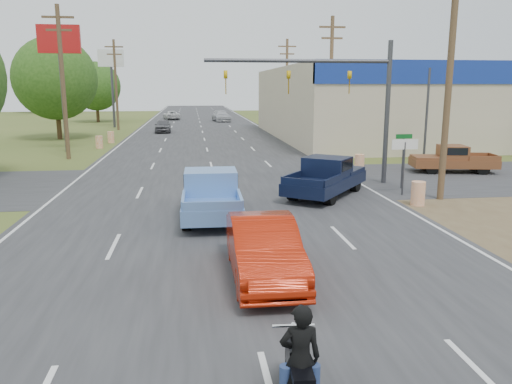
{
  "coord_description": "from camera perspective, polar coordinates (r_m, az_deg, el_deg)",
  "views": [
    {
      "loc": [
        -1.14,
        -6.97,
        4.75
      ],
      "look_at": [
        0.96,
        9.37,
        1.3
      ],
      "focal_mm": 35.0,
      "sensor_mm": 36.0,
      "label": 1
    }
  ],
  "objects": [
    {
      "name": "navy_pickup",
      "position": [
        22.52,
        8.12,
        1.81
      ],
      "size": [
        4.78,
        5.41,
        1.74
      ],
      "rotation": [
        0.0,
        0.0,
        -0.65
      ],
      "color": "black",
      "rests_on": "ground"
    },
    {
      "name": "rider",
      "position": [
        7.65,
        5.05,
        -19.07
      ],
      "size": [
        0.63,
        0.44,
        1.67
      ],
      "primitive_type": "imported",
      "rotation": [
        0.0,
        0.0,
        3.08
      ],
      "color": "black",
      "rests_on": "ground"
    },
    {
      "name": "utility_pole_2",
      "position": [
        39.44,
        8.55,
        12.53
      ],
      "size": [
        2.0,
        0.28,
        10.0
      ],
      "color": "#4C3823",
      "rests_on": "ground"
    },
    {
      "name": "tree_6",
      "position": [
        105.99,
        -23.64,
        11.82
      ],
      "size": [
        8.82,
        8.82,
        10.92
      ],
      "color": "#422D19",
      "rests_on": "ground"
    },
    {
      "name": "red_convertible",
      "position": [
        12.65,
        0.89,
        -6.56
      ],
      "size": [
        1.63,
        4.64,
        1.53
      ],
      "primitive_type": "imported",
      "rotation": [
        0.0,
        0.0,
        -0.0
      ],
      "color": "#AA1C07",
      "rests_on": "ground"
    },
    {
      "name": "barrel_3",
      "position": [
        45.72,
        -16.25,
        6.03
      ],
      "size": [
        0.56,
        0.56,
        1.0
      ],
      "primitive_type": "cylinder",
      "color": "orange",
      "rests_on": "ground"
    },
    {
      "name": "distant_car_white",
      "position": [
        77.48,
        -9.63,
        8.64
      ],
      "size": [
        2.85,
        4.95,
        1.3
      ],
      "primitive_type": "imported",
      "rotation": [
        0.0,
        0.0,
        3.3
      ],
      "color": "silver",
      "rests_on": "ground"
    },
    {
      "name": "distant_car_grey",
      "position": [
        55.23,
        -10.61,
        7.44
      ],
      "size": [
        1.85,
        4.25,
        1.43
      ],
      "primitive_type": "imported",
      "rotation": [
        0.0,
        0.0,
        0.04
      ],
      "color": "#56555A",
      "rests_on": "ground"
    },
    {
      "name": "tree_1",
      "position": [
        50.52,
        -21.97,
        11.93
      ],
      "size": [
        7.56,
        7.56,
        9.36
      ],
      "color": "#422D19",
      "rests_on": "ground"
    },
    {
      "name": "street_name_sign",
      "position": [
        24.77,
        16.45,
        4.06
      ],
      "size": [
        0.8,
        0.08,
        2.61
      ],
      "color": "#3F3F44",
      "rests_on": "ground"
    },
    {
      "name": "main_road",
      "position": [
        47.23,
        -5.92,
        6.01
      ],
      "size": [
        15.0,
        180.0,
        0.02
      ],
      "primitive_type": "cube",
      "color": "#2D2D30",
      "rests_on": "ground"
    },
    {
      "name": "signal_mast",
      "position": [
        24.96,
        9.08,
        11.8
      ],
      "size": [
        9.12,
        0.4,
        7.0
      ],
      "color": "#3F3F44",
      "rests_on": "ground"
    },
    {
      "name": "barrel_2",
      "position": [
        41.85,
        -17.48,
        5.46
      ],
      "size": [
        0.56,
        0.56,
        1.0
      ],
      "primitive_type": "cylinder",
      "color": "orange",
      "rests_on": "ground"
    },
    {
      "name": "pole_sign_left_near",
      "position": [
        40.15,
        -21.49,
        14.49
      ],
      "size": [
        3.0,
        0.35,
        9.2
      ],
      "color": "#3F3F44",
      "rests_on": "ground"
    },
    {
      "name": "utility_pole_6",
      "position": [
        59.57,
        -15.73,
        11.95
      ],
      "size": [
        2.0,
        0.28,
        10.0
      ],
      "color": "#4C3823",
      "rests_on": "ground"
    },
    {
      "name": "utility_pole_5",
      "position": [
        35.96,
        -21.23,
        11.95
      ],
      "size": [
        2.0,
        0.28,
        10.0
      ],
      "color": "#4C3823",
      "rests_on": "ground"
    },
    {
      "name": "barrel_1",
      "position": [
        29.39,
        11.73,
        3.27
      ],
      "size": [
        0.56,
        0.56,
        1.0
      ],
      "primitive_type": "cylinder",
      "color": "orange",
      "rests_on": "ground"
    },
    {
      "name": "brown_pickup",
      "position": [
        30.58,
        21.45,
        3.55
      ],
      "size": [
        4.9,
        2.59,
        1.54
      ],
      "rotation": [
        0.0,
        0.0,
        1.39
      ],
      "color": "black",
      "rests_on": "ground"
    },
    {
      "name": "tree_5",
      "position": [
        106.63,
        9.9,
        12.27
      ],
      "size": [
        7.98,
        7.98,
        9.88
      ],
      "color": "#422D19",
      "rests_on": "ground"
    },
    {
      "name": "barrel_0",
      "position": [
        21.48,
        18.03,
        -0.17
      ],
      "size": [
        0.56,
        0.56,
        1.0
      ],
      "primitive_type": "cylinder",
      "color": "orange",
      "rests_on": "ground"
    },
    {
      "name": "blue_pickup",
      "position": [
        18.65,
        -5.18,
        -0.14
      ],
      "size": [
        2.16,
        5.41,
        1.78
      ],
      "rotation": [
        0.0,
        0.0,
        -0.02
      ],
      "color": "black",
      "rests_on": "ground"
    },
    {
      "name": "cross_road",
      "position": [
        25.45,
        -4.62,
        1.05
      ],
      "size": [
        120.0,
        10.0,
        0.02
      ],
      "primitive_type": "cube",
      "color": "#2D2D30",
      "rests_on": "ground"
    },
    {
      "name": "pole_sign_left_far",
      "position": [
        63.71,
        -16.21,
        13.56
      ],
      "size": [
        3.0,
        0.35,
        9.2
      ],
      "color": "#3F3F44",
      "rests_on": "ground"
    },
    {
      "name": "utility_pole_1",
      "position": [
        22.64,
        21.25,
        12.48
      ],
      "size": [
        2.0,
        0.28,
        10.0
      ],
      "color": "#4C3823",
      "rests_on": "ground"
    },
    {
      "name": "utility_pole_3",
      "position": [
        56.98,
        3.54,
        12.38
      ],
      "size": [
        2.0,
        0.28,
        10.0
      ],
      "color": "#4C3823",
      "rests_on": "ground"
    },
    {
      "name": "lane_sign",
      "position": [
        23.13,
        16.61,
        4.26
      ],
      "size": [
        1.2,
        0.08,
        2.52
      ],
      "color": "#3F3F44",
      "rests_on": "ground"
    },
    {
      "name": "distant_car_silver",
      "position": [
        72.4,
        -3.99,
        8.65
      ],
      "size": [
        2.8,
        5.51,
        1.53
      ],
      "primitive_type": "imported",
      "rotation": [
        0.0,
        0.0,
        0.13
      ],
      "color": "#B6B7BB",
      "rests_on": "ground"
    },
    {
      "name": "tree_2",
      "position": [
        74.13,
        -17.82,
        11.44
      ],
      "size": [
        6.72,
        6.72,
        8.32
      ],
      "color": "#422D19",
      "rests_on": "ground"
    }
  ]
}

